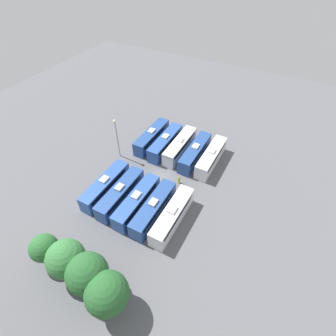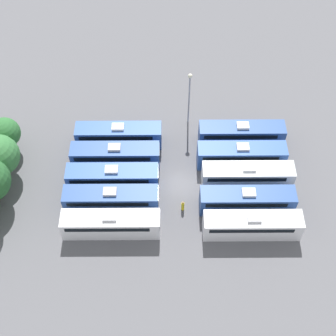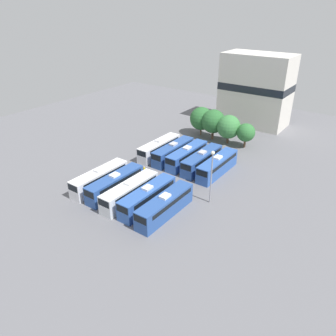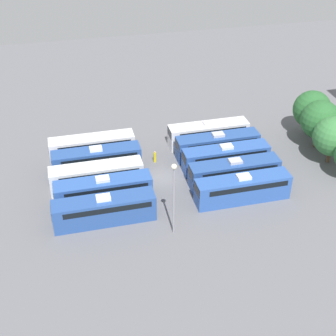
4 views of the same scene
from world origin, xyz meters
name	(u,v)px [view 3 (image 3 of 4)]	position (x,y,z in m)	size (l,w,h in m)	color
ground_plane	(161,180)	(0.00, 0.00, 0.00)	(117.14, 117.14, 0.00)	slate
bus_0	(100,178)	(-7.08, -8.28, 1.74)	(2.58, 11.55, 3.53)	silver
bus_1	(115,183)	(-3.60, -8.04, 1.74)	(2.58, 11.55, 3.53)	#284C93
bus_2	(130,191)	(0.13, -8.49, 1.74)	(2.58, 11.55, 3.53)	silver
bus_3	(148,197)	(3.43, -8.05, 1.74)	(2.58, 11.55, 3.53)	#2D56A8
bus_4	(165,205)	(7.07, -8.41, 1.74)	(2.58, 11.55, 3.53)	#284C93
bus_5	(159,148)	(-6.83, 8.34, 1.74)	(2.58, 11.55, 3.53)	silver
bus_6	(173,151)	(-3.38, 8.54, 1.74)	(2.58, 11.55, 3.53)	#284C93
bus_7	(187,155)	(-0.08, 8.58, 1.74)	(2.58, 11.55, 3.53)	#2D56A8
bus_8	(202,160)	(3.45, 8.44, 1.74)	(2.58, 11.55, 3.53)	#284C93
bus_9	(217,165)	(6.95, 8.20, 1.74)	(2.58, 11.55, 3.53)	#2D56A8
worker_person	(144,171)	(-3.84, -0.25, 0.79)	(0.36, 0.36, 1.70)	gold
light_pole	(212,169)	(10.80, -1.36, 6.02)	(0.60, 0.60, 9.06)	gray
tree_0	(201,119)	(-5.93, 23.75, 4.11)	(5.50, 5.50, 6.87)	brown
tree_1	(213,121)	(-2.33, 23.04, 4.33)	(5.49, 5.49, 7.09)	brown
tree_2	(229,127)	(1.75, 22.72, 3.97)	(5.31, 5.31, 6.63)	brown
tree_3	(246,133)	(5.89, 22.86, 3.47)	(4.04, 4.04, 5.51)	brown
depot_building	(256,90)	(0.77, 38.91, 9.01)	(16.99, 9.38, 17.86)	beige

